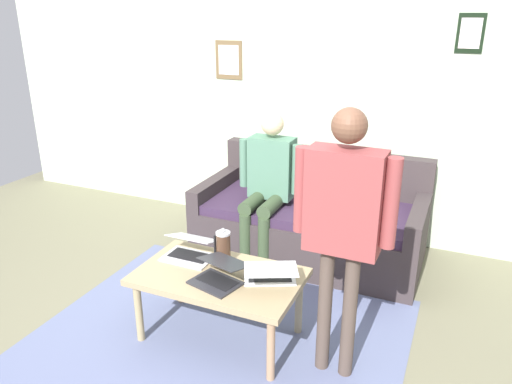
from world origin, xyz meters
The scene contains 11 objects.
ground_plane centered at (0.00, 0.00, 0.00)m, with size 7.68×7.68×0.00m, color #706C54.
area_rug centered at (-0.06, -0.11, 0.00)m, with size 2.39×2.12×0.01m, color slate.
back_wall centered at (0.00, -2.20, 1.35)m, with size 7.04×0.11×2.70m.
couch centered at (-0.24, -1.61, 0.30)m, with size 1.92×0.95×0.88m.
coffee_table centered at (-0.06, -0.21, 0.42)m, with size 1.06×0.63×0.47m.
laptop_left centered at (-0.39, -0.27, 0.52)m, with size 0.44×0.46×0.14m.
laptop_center centered at (0.23, -0.34, 0.52)m, with size 0.34×0.31×0.16m.
laptop_right centered at (-0.10, -0.13, 0.52)m, with size 0.36×0.37×0.14m.
french_press centered at (-0.01, -0.37, 0.59)m, with size 0.12×0.10×0.25m.
person_standing centered at (-0.84, -0.19, 1.03)m, with size 0.57×0.19×1.61m.
person_seated centered at (0.08, -1.38, 0.73)m, with size 0.55×0.51×1.28m.
Camera 1 is at (-1.38, 2.22, 2.06)m, focal length 34.36 mm.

